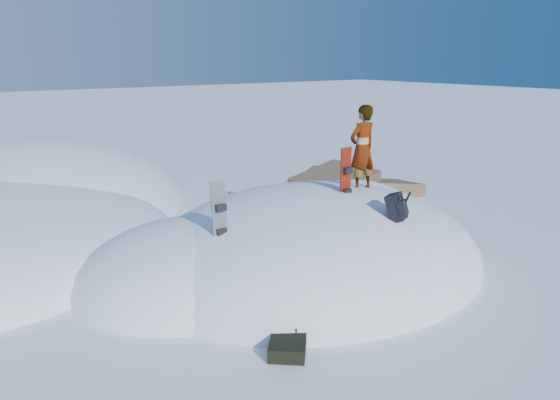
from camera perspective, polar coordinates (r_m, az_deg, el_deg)
ground at (r=10.70m, az=3.37°, el=-6.67°), size 120.00×120.00×0.00m
snow_mound at (r=10.78m, az=1.85°, el=-6.50°), size 8.00×6.00×3.00m
rock_outcrop at (r=15.19m, az=7.00°, el=-0.16°), size 4.68×4.41×1.68m
snowboard_red at (r=10.19m, az=6.90°, el=1.74°), size 0.26×0.13×1.38m
snowboard_dark at (r=8.86m, az=-6.27°, el=-2.33°), size 0.26×0.19×1.36m
backpack at (r=9.45m, az=12.15°, el=-0.74°), size 0.45×0.51×0.55m
gear_pile at (r=7.74m, az=1.01°, el=-14.55°), size 0.96×0.85×0.25m
person at (r=10.71m, az=8.59°, el=5.35°), size 0.63×0.42×1.68m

